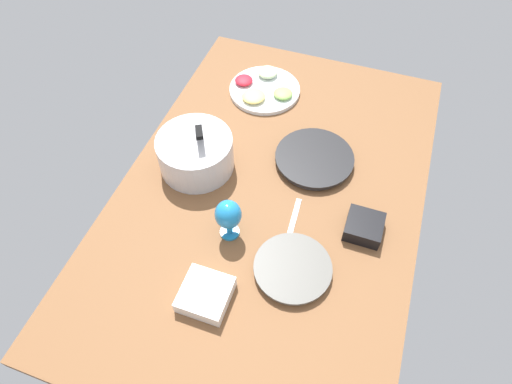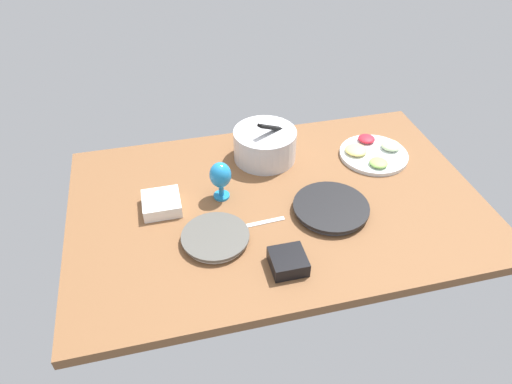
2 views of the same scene
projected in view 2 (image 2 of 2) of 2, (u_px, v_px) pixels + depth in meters
The scene contains 9 objects.
ground_plane at pixel (277, 204), 184.83cm from camera, with size 160.00×104.00×4.00cm, color brown.
dinner_plate_left at pixel (215, 238), 165.79cm from camera, with size 24.31×24.31×2.79cm.
dinner_plate_right at pixel (331, 208), 177.57cm from camera, with size 29.00×29.00×3.12cm.
mixing_bowl at pixel (265, 144), 201.06cm from camera, with size 27.41×27.00×20.05cm.
fruit_platter at pixel (373, 153), 205.69cm from camera, with size 29.77×29.77×4.99cm.
hurricane_glass_blue at pixel (220, 176), 178.78cm from camera, with size 8.48×8.48×16.14cm.
square_bowl_black at pixel (288, 261), 155.41cm from camera, with size 11.84×11.84×5.29cm.
square_bowl_white at pixel (162, 203), 178.16cm from camera, with size 14.24×14.24×4.98cm.
fork_by_left_plate at pixel (261, 222), 173.45cm from camera, with size 18.00×1.80×0.60cm, color silver.
Camera 2 is at (-40.57, -132.94, 120.20)cm, focal length 32.78 mm.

